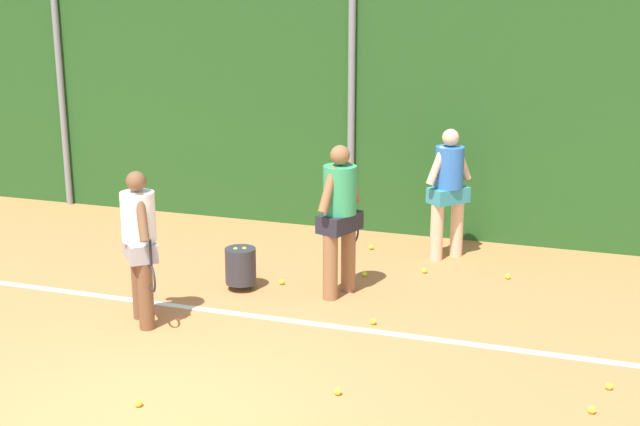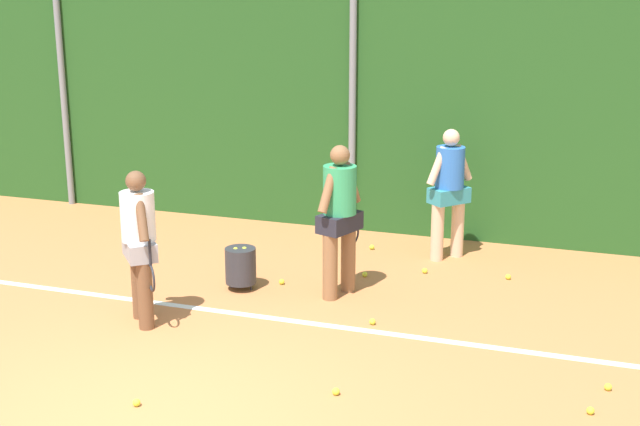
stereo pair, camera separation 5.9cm
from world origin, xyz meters
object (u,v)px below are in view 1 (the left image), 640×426
tennis_ball_0 (338,392)px  tennis_ball_6 (373,322)px  tennis_ball_5 (138,403)px  tennis_ball_11 (508,276)px  player_midcourt (340,213)px  ball_hopper (241,266)px  tennis_ball_1 (609,386)px  tennis_ball_10 (371,247)px  tennis_ball_3 (424,271)px  tennis_ball_7 (365,274)px  player_foreground_near (140,240)px  tennis_ball_2 (282,282)px  player_backcourt_far (449,187)px  tennis_ball_9 (592,410)px

tennis_ball_0 → tennis_ball_6: size_ratio=1.00×
tennis_ball_5 → tennis_ball_11: size_ratio=1.00×
tennis_ball_6 → player_midcourt: bearing=129.2°
player_midcourt → ball_hopper: (-1.14, -0.20, -0.69)m
tennis_ball_1 → tennis_ball_10: size_ratio=1.00×
tennis_ball_3 → tennis_ball_10: 1.13m
ball_hopper → tennis_ball_7: ball_hopper is taller
tennis_ball_5 → tennis_ball_3: bearing=68.7°
tennis_ball_0 → tennis_ball_7: same height
player_foreground_near → tennis_ball_2: bearing=107.2°
tennis_ball_1 → tennis_ball_10: 4.47m
ball_hopper → player_backcourt_far: bearing=43.0°
tennis_ball_6 → tennis_ball_11: size_ratio=1.00×
player_midcourt → tennis_ball_2: bearing=102.2°
tennis_ball_10 → tennis_ball_11: bearing=-18.0°
tennis_ball_10 → tennis_ball_5: bearing=-98.6°
tennis_ball_2 → tennis_ball_3: (1.53, 0.94, 0.00)m
tennis_ball_10 → tennis_ball_11: same height
tennis_ball_5 → tennis_ball_6: bearing=58.9°
player_midcourt → tennis_ball_0: bearing=-143.4°
player_foreground_near → tennis_ball_2: player_foreground_near is taller
ball_hopper → tennis_ball_9: 4.38m
player_foreground_near → tennis_ball_10: 3.70m
player_backcourt_far → tennis_ball_2: 2.50m
tennis_ball_2 → tennis_ball_1: bearing=-23.3°
tennis_ball_5 → tennis_ball_11: same height
player_backcourt_far → tennis_ball_0: (-0.20, -4.09, -0.92)m
player_foreground_near → tennis_ball_2: size_ratio=24.91×
ball_hopper → tennis_ball_1: (4.12, -1.31, -0.26)m
player_foreground_near → tennis_ball_3: bearing=93.9°
tennis_ball_2 → tennis_ball_10: size_ratio=1.00×
ball_hopper → tennis_ball_6: size_ratio=7.78×
player_foreground_near → tennis_ball_0: size_ratio=24.91×
player_backcourt_far → tennis_ball_2: size_ratio=25.64×
player_midcourt → tennis_ball_9: player_midcourt is taller
tennis_ball_0 → tennis_ball_5: bearing=-154.4°
tennis_ball_0 → tennis_ball_10: (-0.81, 4.11, 0.00)m
player_midcourt → tennis_ball_1: (2.97, -1.50, -0.95)m
player_midcourt → tennis_ball_10: bearing=22.8°
tennis_ball_5 → tennis_ball_1: bearing=22.8°
player_foreground_near → tennis_ball_1: 4.76m
player_foreground_near → tennis_ball_9: 4.66m
tennis_ball_7 → player_foreground_near: bearing=-130.5°
player_foreground_near → player_midcourt: (1.71, 1.46, 0.06)m
tennis_ball_0 → tennis_ball_7: bearing=101.2°
player_midcourt → tennis_ball_2: 1.21m
tennis_ball_3 → tennis_ball_5: bearing=-111.3°
tennis_ball_3 → tennis_ball_10: (-0.87, 0.71, 0.00)m
player_foreground_near → ball_hopper: size_ratio=3.20×
tennis_ball_3 → tennis_ball_7: bearing=-151.2°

